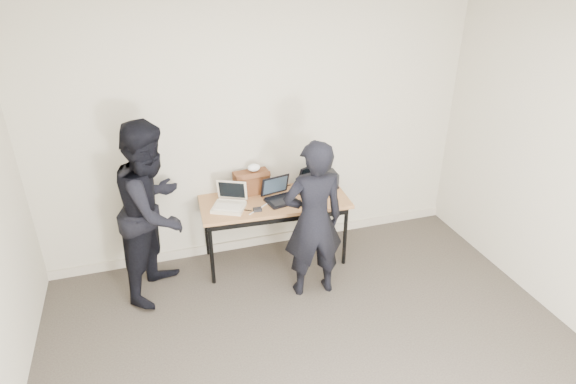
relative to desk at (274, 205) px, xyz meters
name	(u,v)px	position (x,y,z in m)	size (l,w,h in m)	color
room	(350,248)	(-0.05, -1.91, 0.69)	(4.60, 4.60, 2.80)	#3E372F
desk	(274,205)	(0.00, 0.00, 0.00)	(1.53, 0.73, 0.72)	#9B673B
laptop_beige	(230,203)	(-0.46, -0.01, 0.11)	(0.40, 0.40, 0.24)	beige
laptop_center	(279,195)	(0.05, -0.01, 0.11)	(0.36, 0.35, 0.23)	black
laptop_right	(316,183)	(0.51, 0.14, 0.11)	(0.43, 0.43, 0.25)	black
leather_satchel	(252,182)	(-0.18, 0.23, 0.19)	(0.37, 0.20, 0.25)	#562D16
tissue	(254,168)	(-0.15, 0.23, 0.34)	(0.13, 0.10, 0.08)	white
equipment_box	(326,178)	(0.63, 0.19, 0.13)	(0.24, 0.20, 0.14)	black
power_brick	(257,210)	(-0.22, -0.17, 0.07)	(0.08, 0.05, 0.03)	black
cables	(279,199)	(0.05, 0.01, 0.06)	(1.14, 0.51, 0.01)	black
person_typist	(313,221)	(0.20, -0.61, 0.12)	(0.57, 0.37, 1.56)	black
person_observer	(154,210)	(-1.18, -0.12, 0.20)	(0.84, 0.65, 1.73)	black
baseboard	(263,240)	(-0.05, 0.33, -0.61)	(4.50, 0.03, 0.10)	#BAAF9A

